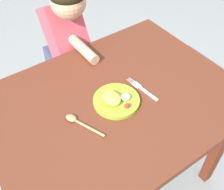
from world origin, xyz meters
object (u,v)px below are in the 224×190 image
at_px(plate, 115,100).
at_px(fork, 143,89).
at_px(person, 67,53).
at_px(spoon, 78,122).

height_order(plate, fork, plate).
height_order(plate, person, person).
bearing_deg(person, fork, 97.60).
bearing_deg(person, spoon, 65.95).
bearing_deg(plate, fork, -2.71).
bearing_deg(spoon, person, -46.18).
distance_m(plate, spoon, 0.19).
relative_size(plate, fork, 1.09).
height_order(spoon, person, person).
xyz_separation_m(fork, spoon, (-0.34, 0.00, 0.00)).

